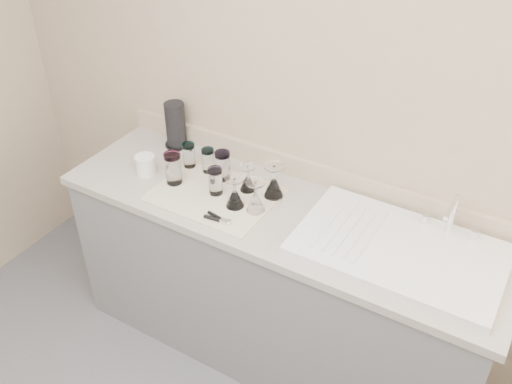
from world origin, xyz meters
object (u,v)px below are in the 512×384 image
Objects in this scene: goblet_front_right at (256,200)px; can_opener at (218,219)px; sink_unit at (400,249)px; tumbler_lavender at (215,181)px; tumbler_purple at (223,166)px; white_mug at (145,165)px; goblet_back_right at (274,185)px; tumbler_teal at (189,155)px; tumbler_cyan at (208,160)px; goblet_back_left at (248,182)px; goblet_front_left at (235,197)px; paper_towel_roll at (176,125)px; tumbler_magenta at (173,168)px.

can_opener is at bearing -123.89° from goblet_front_right.
tumbler_lavender is at bearing -177.20° from sink_unit.
tumbler_purple is at bearing 107.69° from tumbler_lavender.
can_opener is at bearing -60.18° from tumbler_purple.
goblet_back_right is at bearing 13.06° from white_mug.
tumbler_cyan is (0.11, 0.01, -0.00)m from tumbler_teal.
goblet_back_left is (-0.75, 0.05, 0.03)m from sink_unit.
goblet_front_right is at bearing 56.11° from can_opener.
tumbler_lavender is at bearing 163.37° from goblet_front_left.
tumbler_purple is 1.13× the size of can_opener.
paper_towel_roll is (-0.66, 0.14, 0.05)m from goblet_back_right.
goblet_back_right reaches higher than white_mug.
tumbler_lavender reaches higher than tumbler_cyan.
tumbler_lavender is 0.50m from paper_towel_roll.
goblet_back_right is 1.10× the size of goblet_front_left.
tumbler_lavender is at bearing -27.42° from tumbler_teal.
goblet_front_right reaches higher than goblet_front_left.
paper_towel_roll is at bearing 156.50° from goblet_front_right.
goblet_back_left is 0.88× the size of goblet_front_left.
goblet_front_right reaches higher than tumbler_lavender.
goblet_back_right is at bearing -12.31° from paper_towel_roll.
can_opener is at bearing -49.25° from tumbler_cyan.
tumbler_lavender is 0.94× the size of white_mug.
goblet_front_right is at bearing -17.07° from tumbler_teal.
tumbler_purple is 0.41m from paper_towel_roll.
goblet_back_right is at bearing 0.84° from tumbler_purple.
sink_unit is at bearing -4.28° from tumbler_teal.
tumbler_teal is 0.48m from goblet_back_right.
goblet_back_right reaches higher than goblet_front_left.
tumbler_magenta is 0.97× the size of goblet_back_right.
goblet_front_right is 0.70m from paper_towel_roll.
tumbler_purple is 0.29m from goblet_front_right.
goblet_back_left is at bearing -8.45° from tumbler_cyan.
sink_unit reaches higher than goblet_back_right.
sink_unit is 1.08m from tumbler_magenta.
goblet_back_left is (0.33, 0.13, -0.04)m from tumbler_magenta.
tumbler_cyan is (-0.99, 0.09, 0.05)m from sink_unit.
goblet_front_left is 0.98× the size of goblet_front_right.
goblet_front_left is 0.10m from goblet_front_right.
tumbler_lavender reaches higher than goblet_back_left.
goblet_front_right is (-0.64, -0.06, 0.04)m from sink_unit.
tumbler_lavender is 0.87× the size of goblet_front_right.
white_mug is at bearing -176.04° from tumbler_lavender.
tumbler_teal is 0.93× the size of tumbler_lavender.
goblet_back_left is (0.11, 0.10, -0.02)m from tumbler_lavender.
tumbler_teal is 0.94× the size of goblet_back_left.
tumbler_cyan is at bearing 130.75° from can_opener.
sink_unit is at bearing -5.23° from tumbler_cyan.
sink_unit is at bearing 3.16° from white_mug.
sink_unit is at bearing -9.76° from paper_towel_roll.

